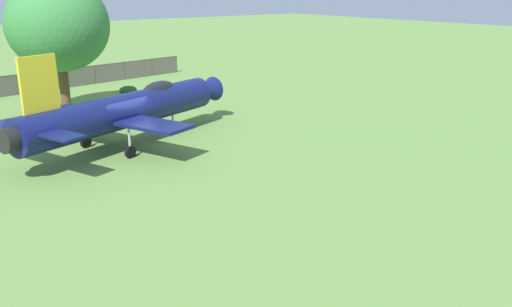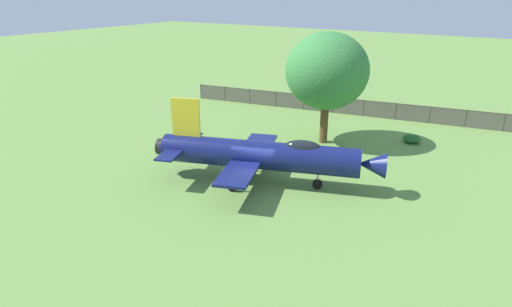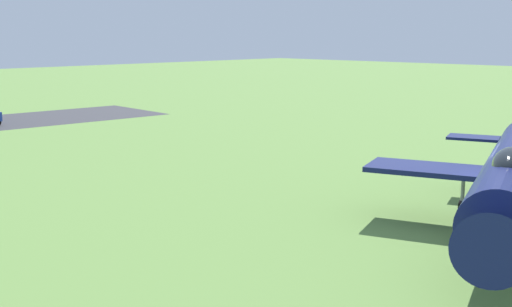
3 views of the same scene
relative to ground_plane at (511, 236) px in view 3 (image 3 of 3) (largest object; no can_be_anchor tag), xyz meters
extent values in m
plane|color=#668E42|center=(0.00, 0.00, 0.00)|extent=(200.00, 200.00, 0.00)
cone|color=#111951|center=(6.27, 2.21, 1.85)|extent=(2.00, 1.92, 1.47)
ellipsoid|color=black|center=(2.51, 0.88, 2.58)|extent=(2.37, 1.58, 0.84)
cube|color=#111951|center=(0.30, -2.68, 1.63)|extent=(2.91, 3.94, 0.16)
cube|color=#111951|center=(-4.21, -3.35, 2.02)|extent=(1.64, 2.06, 0.10)
cylinder|color=#A5A8AD|center=(3.42, 1.20, 0.99)|extent=(0.12, 0.12, 1.38)
cylinder|color=black|center=(3.42, 1.20, 0.30)|extent=(0.63, 0.37, 0.60)
cylinder|color=#A5A8AD|center=(-0.62, -1.88, 0.99)|extent=(0.12, 0.12, 1.38)
cylinder|color=black|center=(-0.62, -1.88, 0.30)|extent=(0.63, 0.37, 0.60)
camera|label=1|loc=(-10.92, -24.94, 7.84)|focal=37.91mm
camera|label=2|loc=(13.13, -20.65, 11.34)|focal=30.39mm
camera|label=3|loc=(18.06, 7.30, 5.75)|focal=45.54mm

